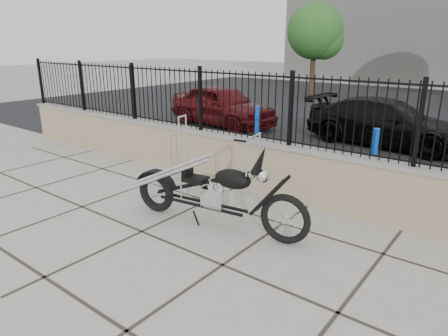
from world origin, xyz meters
TOP-DOWN VIEW (x-y plane):
  - ground_plane at (0.00, 0.00)m, footprint 90.00×90.00m
  - parking_lot at (0.00, 12.50)m, footprint 30.00×30.00m
  - retaining_wall at (0.00, 2.50)m, footprint 14.00×0.36m
  - iron_fence at (0.00, 2.50)m, footprint 14.00×0.08m
  - chopper_motorcycle at (0.67, 0.81)m, footprint 2.81×0.87m
  - car_red at (-3.86, 6.85)m, footprint 4.08×2.13m
  - car_black at (1.21, 7.43)m, footprint 4.35×2.05m
  - bollard_a at (-1.30, 5.02)m, footprint 0.18×0.18m
  - bollard_b at (1.89, 4.38)m, footprint 0.17×0.17m
  - tree_left at (-5.11, 16.02)m, footprint 2.77×2.77m

SIDE VIEW (x-z plane):
  - ground_plane at x=0.00m, z-range 0.00..0.00m
  - parking_lot at x=0.00m, z-range 0.00..0.00m
  - retaining_wall at x=0.00m, z-range 0.00..0.96m
  - bollard_b at x=1.89m, z-range 0.00..1.05m
  - bollard_a at x=-1.30m, z-range 0.00..1.11m
  - car_black at x=1.21m, z-range 0.00..1.23m
  - car_red at x=-3.86m, z-range 0.00..1.33m
  - chopper_motorcycle at x=0.67m, z-range 0.00..1.66m
  - iron_fence at x=0.00m, z-range 0.96..2.16m
  - tree_left at x=-5.11m, z-range 0.94..5.61m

